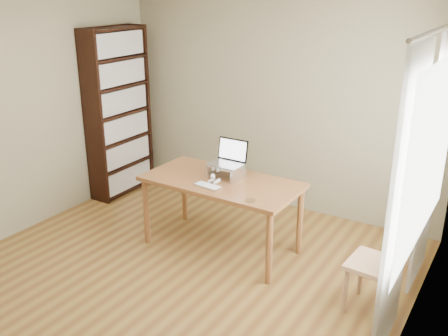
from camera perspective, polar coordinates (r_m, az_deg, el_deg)
room at (r=4.07m, az=-7.76°, el=1.99°), size 4.04×4.54×2.64m
bookshelf at (r=6.44m, az=-11.95°, el=6.20°), size 0.30×0.90×2.10m
curtains at (r=4.05m, az=21.35°, el=-1.32°), size 0.03×1.90×2.25m
desk at (r=4.95m, az=-0.29°, el=-2.30°), size 1.56×0.80×0.75m
laptop_stand at (r=4.95m, az=0.19°, el=-0.20°), size 0.32×0.25×0.13m
laptop at (r=4.96m, az=0.55°, el=1.18°), size 0.34×0.28×0.24m
keyboard at (r=4.75m, az=-1.89°, el=-2.06°), size 0.28×0.15×0.02m
coaster at (r=4.46m, az=3.04°, el=-3.71°), size 0.10×0.10×0.01m
cat at (r=5.00m, az=0.09°, el=-0.19°), size 0.25×0.49×0.16m
chair at (r=4.25m, az=17.85°, el=-10.05°), size 0.43×0.43×0.91m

